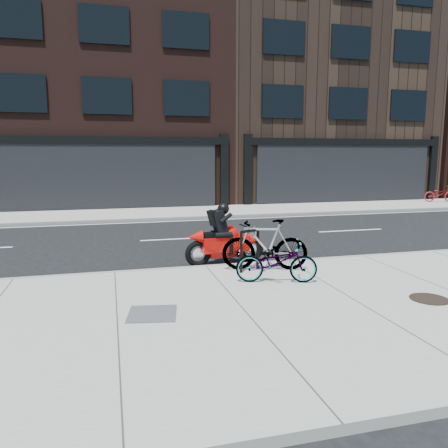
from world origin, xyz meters
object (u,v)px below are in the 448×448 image
object	(u,v)px
bicycle_front	(276,261)
utility_grate	(152,314)
bicycle_rear	(265,245)
motorcycle	(229,239)
bike_rack	(250,247)
bicycle_far	(440,194)
manhole_cover	(429,299)

from	to	relation	value
bicycle_front	utility_grate	world-z (taller)	bicycle_front
bicycle_rear	motorcycle	xyz separation A→B (m)	(-0.49, 1.21, -0.08)
bike_rack	bicycle_far	xyz separation A→B (m)	(14.04, 10.70, -0.11)
bicycle_front	manhole_cover	distance (m)	2.78
bicycle_rear	manhole_cover	distance (m)	3.38
bicycle_front	utility_grate	xyz separation A→B (m)	(-2.54, -1.15, -0.41)
bicycle_front	motorcycle	size ratio (longest dim) A/B	0.79
bike_rack	manhole_cover	distance (m)	3.60
bike_rack	bicycle_front	bearing A→B (deg)	-75.08
motorcycle	utility_grate	xyz separation A→B (m)	(-2.14, -3.30, -0.47)
motorcycle	bicycle_far	distance (m)	17.06
bicycle_rear	bicycle_far	world-z (taller)	bicycle_rear
motorcycle	manhole_cover	size ratio (longest dim) A/B	3.04
bike_rack	manhole_cover	world-z (taller)	bike_rack
bike_rack	manhole_cover	bearing A→B (deg)	-46.52
bicycle_rear	motorcycle	distance (m)	1.31
manhole_cover	bicycle_far	bearing A→B (deg)	48.90
bicycle_front	manhole_cover	world-z (taller)	bicycle_front
motorcycle	manhole_cover	bearing A→B (deg)	-61.15
bicycle_far	manhole_cover	xyz separation A→B (m)	(-11.59, -13.28, -0.42)
bicycle_front	bicycle_rear	world-z (taller)	bicycle_rear
utility_grate	motorcycle	bearing A→B (deg)	56.95
utility_grate	bike_rack	bearing A→B (deg)	42.36
motorcycle	bike_rack	bearing A→B (deg)	-88.83
bicycle_rear	manhole_cover	size ratio (longest dim) A/B	2.81
bicycle_far	manhole_cover	bearing A→B (deg)	154.57
bicycle_front	utility_grate	distance (m)	2.81
bike_rack	bicycle_far	world-z (taller)	bike_rack
bicycle_rear	utility_grate	size ratio (longest dim) A/B	2.47
bicycle_rear	motorcycle	bearing A→B (deg)	-142.53
bicycle_far	utility_grate	xyz separation A→B (m)	(-16.32, -12.78, -0.42)
motorcycle	utility_grate	world-z (taller)	motorcycle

